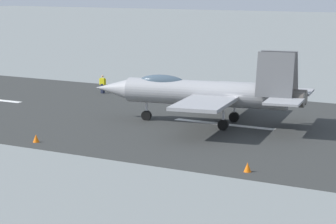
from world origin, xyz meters
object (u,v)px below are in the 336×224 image
object	(u,v)px
fighter_jet	(206,92)
crew_person	(103,84)
marker_cone_mid	(36,138)
marker_cone_near	(248,167)

from	to	relation	value
fighter_jet	crew_person	xyz separation A→B (m)	(15.15, -8.54, -1.53)
fighter_jet	crew_person	size ratio (longest dim) A/B	9.67
crew_person	marker_cone_mid	xyz separation A→B (m)	(-8.14, 19.45, -0.60)
fighter_jet	crew_person	bearing A→B (deg)	-29.42
fighter_jet	marker_cone_mid	xyz separation A→B (m)	(7.00, 10.91, -2.13)
marker_cone_near	crew_person	bearing A→B (deg)	-40.01
marker_cone_mid	fighter_jet	bearing A→B (deg)	-122.69
crew_person	marker_cone_near	world-z (taller)	crew_person
crew_person	marker_cone_mid	distance (m)	21.10
fighter_jet	crew_person	distance (m)	17.46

